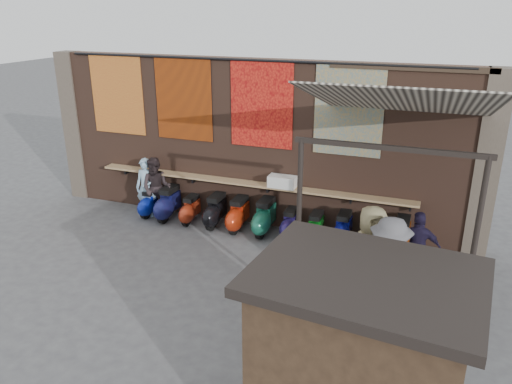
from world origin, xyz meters
TOP-DOWN VIEW (x-y plane):
  - ground at (0.00, 0.00)m, footprint 70.00×70.00m
  - brick_wall at (0.00, 2.70)m, footprint 10.00×0.40m
  - pier_left at (-5.20, 2.70)m, footprint 0.50×0.50m
  - pier_right at (5.20, 2.70)m, footprint 0.50×0.50m
  - eating_counter at (0.00, 2.33)m, footprint 8.00×0.32m
  - shelf_box at (0.89, 2.30)m, footprint 0.64×0.32m
  - tapestry_redgold at (-3.60, 2.48)m, footprint 1.50×0.02m
  - tapestry_sun at (-1.70, 2.48)m, footprint 1.50×0.02m
  - tapestry_orange at (0.30, 2.48)m, footprint 1.50×0.02m
  - tapestry_multi at (2.30, 2.48)m, footprint 1.50×0.02m
  - hang_rail at (0.00, 2.47)m, footprint 9.50×0.06m
  - scooter_stool_0 at (-2.58, 2.01)m, footprint 0.33×0.73m
  - scooter_stool_1 at (-2.02, 1.98)m, footprint 0.40×0.88m
  - scooter_stool_2 at (-1.39, 1.98)m, footprint 0.32×0.72m
  - scooter_stool_3 at (-0.72, 2.00)m, footprint 0.38×0.84m
  - scooter_stool_4 at (-0.11, 1.98)m, footprint 0.38×0.84m
  - scooter_stool_5 at (0.56, 1.99)m, footprint 0.40×0.90m
  - scooter_stool_6 at (1.19, 2.02)m, footprint 0.33×0.73m
  - scooter_stool_7 at (1.80, 1.96)m, footprint 0.33×0.74m
  - scooter_stool_8 at (2.42, 2.05)m, footprint 0.36×0.80m
  - scooter_stool_9 at (3.12, 2.00)m, footprint 0.38×0.84m
  - scooter_stool_10 at (3.69, 2.05)m, footprint 0.39×0.87m
  - diner_left at (-2.64, 2.00)m, footprint 0.59×0.41m
  - diner_right at (-2.34, 2.00)m, footprint 0.88×0.75m
  - shopper_navy at (4.06, 0.86)m, footprint 0.95×0.57m
  - shopper_grey at (3.65, -0.50)m, footprint 1.23×0.71m
  - shopper_tan at (3.28, 0.03)m, footprint 1.06×1.03m
  - market_stall at (3.64, -3.45)m, footprint 2.32×1.83m
  - stall_roof at (3.64, -3.45)m, footprint 2.60×2.10m
  - stall_sign at (3.72, -2.61)m, footprint 1.20×0.16m
  - stall_shelf at (3.72, -2.61)m, footprint 1.80×0.28m
  - awning_canvas at (3.50, 0.90)m, footprint 3.20×3.28m
  - awning_ledger at (3.50, 2.49)m, footprint 3.30×0.08m
  - awning_header at (3.50, -0.60)m, footprint 3.00×0.08m
  - awning_post_left at (2.10, -0.60)m, footprint 0.09×0.09m
  - awning_post_right at (4.90, -0.60)m, footprint 0.09×0.09m

SIDE VIEW (x-z plane):
  - ground at x=0.00m, z-range 0.00..0.00m
  - scooter_stool_2 at x=-1.39m, z-range 0.00..0.68m
  - scooter_stool_6 at x=1.19m, z-range 0.00..0.69m
  - scooter_stool_0 at x=-2.58m, z-range 0.00..0.69m
  - scooter_stool_7 at x=1.80m, z-range 0.00..0.70m
  - scooter_stool_8 at x=2.42m, z-range 0.00..0.76m
  - scooter_stool_3 at x=-0.72m, z-range 0.00..0.79m
  - scooter_stool_9 at x=3.12m, z-range 0.00..0.80m
  - scooter_stool_4 at x=-0.11m, z-range 0.00..0.80m
  - scooter_stool_10 at x=3.69m, z-range 0.00..0.82m
  - scooter_stool_1 at x=-2.02m, z-range 0.00..0.84m
  - scooter_stool_5 at x=0.56m, z-range 0.00..0.85m
  - shopper_navy at x=4.06m, z-range 0.00..1.52m
  - diner_left at x=-2.64m, z-range 0.00..1.53m
  - diner_right at x=-2.34m, z-range 0.00..1.58m
  - stall_shelf at x=3.72m, z-range 0.83..0.89m
  - shopper_tan at x=3.28m, z-range 0.00..1.84m
  - shopper_grey at x=3.65m, z-range 0.00..1.89m
  - eating_counter at x=0.00m, z-range 1.08..1.12m
  - market_stall at x=3.64m, z-range 0.00..2.35m
  - shelf_box at x=0.89m, z-range 1.12..1.40m
  - awning_post_left at x=2.10m, z-range 0.00..3.10m
  - awning_post_right at x=4.90m, z-range 0.00..3.10m
  - stall_sign at x=3.72m, z-range 1.45..1.95m
  - brick_wall at x=0.00m, z-range 0.00..4.00m
  - pier_left at x=-5.20m, z-range 0.00..4.00m
  - pier_right at x=5.20m, z-range 0.00..4.00m
  - stall_roof at x=3.64m, z-range 2.35..2.47m
  - tapestry_redgold at x=-3.60m, z-range 2.00..4.00m
  - tapestry_sun at x=-1.70m, z-range 2.00..4.00m
  - tapestry_orange at x=0.30m, z-range 2.00..4.00m
  - tapestry_multi at x=2.30m, z-range 2.00..4.00m
  - awning_header at x=3.50m, z-range 3.04..3.12m
  - awning_canvas at x=3.50m, z-range 3.07..4.03m
  - awning_ledger at x=3.50m, z-range 3.89..4.01m
  - hang_rail at x=0.00m, z-range 3.95..4.01m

